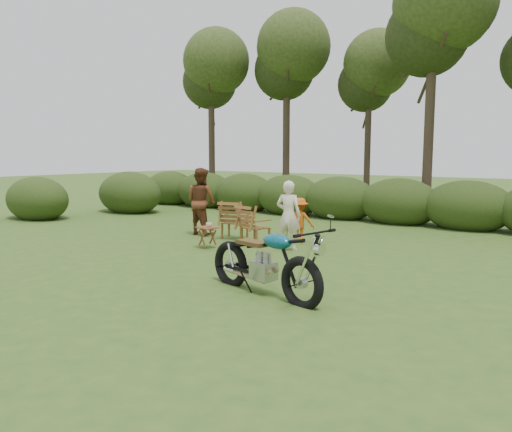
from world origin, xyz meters
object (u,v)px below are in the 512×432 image
Objects in this scene: cup at (209,225)px; side_table at (207,237)px; lawn_chair_right at (255,244)px; lawn_chair_left at (235,238)px; adult_a at (288,250)px; adult_b at (202,234)px; motorcycle at (263,294)px; child at (300,242)px.

side_table is at bearing -164.78° from cup.
lawn_chair_right is 0.98× the size of lawn_chair_left.
lawn_chair_left is at bearing 103.17° from side_table.
adult_b is at bearing -20.66° from adult_a.
lawn_chair_right is at bearing 61.44° from side_table.
adult_b is at bearing 1.99° from lawn_chair_right.
lawn_chair_left is at bearing -172.45° from adult_b.
adult_a is (1.03, -0.16, 0.00)m from lawn_chair_right.
motorcycle is 2.38× the size of lawn_chair_left.
child is at bearing -165.99° from adult_b.
adult_a is (1.94, -0.50, 0.00)m from lawn_chair_left.
cup is 0.08× the size of adult_b.
lawn_chair_left is 1.54m from cup.
lawn_chair_left is (-3.51, 3.68, 0.00)m from motorcycle.
lawn_chair_left is 7.07× the size of cup.
motorcycle is at bearing 145.23° from adult_b.
side_table is at bearing 156.59° from motorcycle.
adult_b is 2.78m from child.
lawn_chair_left is 1.72m from child.
lawn_chair_right is 1.23m from side_table.
motorcycle is 5.83m from adult_b.
cup is 0.09× the size of adult_a.
motorcycle is 1.27× the size of adult_b.
child reaches higher than lawn_chair_left.
motorcycle reaches higher than lawn_chair_right.
lawn_chair_left is (-0.91, 0.35, 0.00)m from lawn_chair_right.
cup is 0.12× the size of child.
child is (1.30, 1.83, -0.54)m from cup.
adult_a is at bearing 149.42° from lawn_chair_left.
side_table is 3.62× the size of cup.
cup reaches higher than side_table.
motorcycle is 3.92m from cup.
adult_a is 0.88× the size of adult_b.
motorcycle is 3.55m from adult_a.
motorcycle reaches higher than lawn_chair_left.
adult_a reaches higher than child.
cup is (0.37, -1.40, 0.54)m from lawn_chair_left.
lawn_chair_right is at bearing 28.91° from child.
lawn_chair_left is at bearing 104.75° from cup.
adult_a reaches higher than motorcycle.
cup reaches higher than lawn_chair_right.
adult_b is (-3.01, 0.43, 0.00)m from adult_a.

